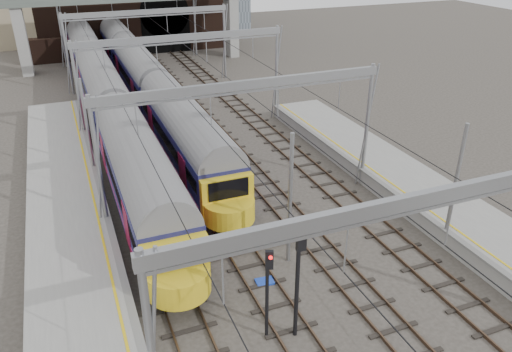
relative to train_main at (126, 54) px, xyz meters
name	(u,v)px	position (x,y,z in m)	size (l,w,h in m)	color
ground	(306,283)	(2.00, -40.18, -2.62)	(160.00, 160.00, 0.00)	#38332D
platform_left	(78,294)	(-8.18, -37.68, -2.06)	(4.32, 55.00, 1.12)	gray
platform_right	(495,245)	(12.18, -41.68, -2.06)	(4.32, 47.00, 1.12)	gray
tracks	(212,161)	(2.00, -25.18, -2.60)	(14.40, 80.00, 0.22)	#4C3828
overhead_line	(184,52)	(2.00, -18.69, 3.95)	(16.80, 80.00, 8.00)	gray
retaining_wall	(137,20)	(3.40, 11.75, 1.71)	(28.00, 2.75, 9.00)	black
overbridge	(131,3)	(2.00, 5.82, 4.65)	(28.00, 3.00, 9.25)	gray
train_main	(126,54)	(0.00, 0.00, 0.00)	(3.02, 69.69, 5.12)	black
train_second	(103,91)	(-4.00, -13.35, 0.01)	(3.04, 52.62, 5.14)	black
signal_near_left	(268,283)	(-1.10, -42.71, 0.20)	(0.36, 0.45, 4.41)	black
signal_near_centre	(298,271)	(0.04, -43.07, 0.71)	(0.38, 0.48, 5.35)	black
equip_cover_a	(215,218)	(-0.24, -32.96, -2.57)	(0.85, 0.60, 0.10)	#183DBB
equip_cover_b	(265,282)	(0.19, -39.38, -2.57)	(0.86, 0.61, 0.10)	#183DBB
equip_cover_c	(303,228)	(4.08, -35.77, -2.56)	(0.93, 0.66, 0.11)	#183DBB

